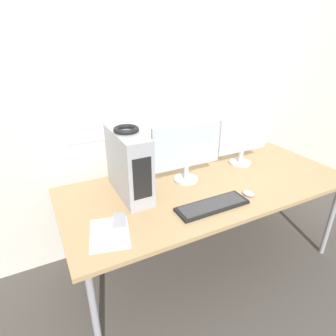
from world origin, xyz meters
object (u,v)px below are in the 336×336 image
object	(u,v)px
headphones	(126,129)
mouse	(248,193)
pc_tower	(129,164)
monitor_main	(187,149)
keyboard	(212,206)
monitor_right_near	(243,138)
cell_phone	(119,220)

from	to	relation	value
headphones	mouse	bearing A→B (deg)	-28.96
pc_tower	monitor_main	bearing A→B (deg)	-1.27
mouse	keyboard	bearing A→B (deg)	-177.53
mouse	monitor_main	bearing A→B (deg)	125.19
monitor_right_near	keyboard	bearing A→B (deg)	-143.48
monitor_right_near	keyboard	xyz separation A→B (m)	(-0.60, -0.44, -0.22)
pc_tower	cell_phone	bearing A→B (deg)	-121.47
pc_tower	mouse	size ratio (longest dim) A/B	5.48
pc_tower	monitor_main	world-z (taller)	pc_tower
pc_tower	keyboard	distance (m)	0.61
pc_tower	mouse	bearing A→B (deg)	-28.91
pc_tower	monitor_right_near	bearing A→B (deg)	2.39
pc_tower	mouse	distance (m)	0.83
monitor_main	keyboard	distance (m)	0.46
pc_tower	cell_phone	xyz separation A→B (m)	(-0.17, -0.28, -0.22)
pc_tower	headphones	size ratio (longest dim) A/B	3.00
headphones	monitor_main	size ratio (longest dim) A/B	0.30
headphones	monitor_right_near	world-z (taller)	headphones
pc_tower	cell_phone	size ratio (longest dim) A/B	2.89
mouse	cell_phone	size ratio (longest dim) A/B	0.53
monitor_main	monitor_right_near	bearing A→B (deg)	5.22
monitor_right_near	cell_phone	xyz separation A→B (m)	(-1.17, -0.32, -0.22)
headphones	cell_phone	world-z (taller)	headphones
monitor_main	keyboard	bearing A→B (deg)	-95.41
headphones	cell_phone	bearing A→B (deg)	-121.39
cell_phone	keyboard	bearing A→B (deg)	4.92
mouse	headphones	bearing A→B (deg)	151.04
keyboard	mouse	bearing A→B (deg)	2.47
monitor_right_near	mouse	distance (m)	0.56
monitor_main	cell_phone	xyz separation A→B (m)	(-0.61, -0.27, -0.24)
monitor_right_near	cell_phone	distance (m)	1.23
mouse	cell_phone	world-z (taller)	mouse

